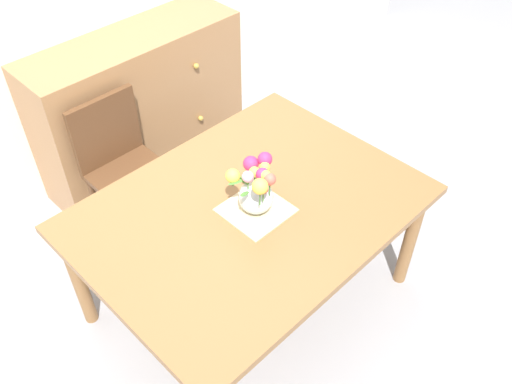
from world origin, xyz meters
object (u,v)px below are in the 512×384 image
object	(u,v)px
dining_table	(249,217)
dresser	(141,107)
chair_far	(122,162)
flower_vase	(256,189)

from	to	relation	value
dining_table	dresser	distance (m)	1.37
dining_table	chair_far	size ratio (longest dim) A/B	1.77
dresser	flower_vase	world-z (taller)	flower_vase
chair_far	dresser	bearing A→B (deg)	-137.08
dining_table	dresser	world-z (taller)	dresser
dining_table	flower_vase	size ratio (longest dim) A/B	5.56
chair_far	dresser	world-z (taller)	dresser
dresser	dining_table	bearing A→B (deg)	-102.78
dining_table	chair_far	world-z (taller)	chair_far
chair_far	dining_table	bearing A→B (deg)	97.45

